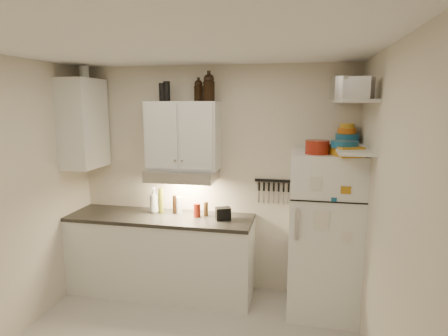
# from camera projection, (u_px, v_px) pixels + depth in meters

# --- Properties ---
(ceiling) EXTENTS (3.20, 3.00, 0.02)m
(ceiling) POSITION_uv_depth(u_px,v_px,m) (165.00, 43.00, 2.68)
(ceiling) COLOR white
(ceiling) RESTS_ON ground
(back_wall) EXTENTS (3.20, 0.02, 2.60)m
(back_wall) POSITION_uv_depth(u_px,v_px,m) (213.00, 180.00, 4.36)
(back_wall) COLOR beige
(back_wall) RESTS_ON ground
(right_wall) EXTENTS (0.02, 3.00, 2.60)m
(right_wall) POSITION_uv_depth(u_px,v_px,m) (390.00, 232.00, 2.59)
(right_wall) COLOR beige
(right_wall) RESTS_ON ground
(base_cabinet) EXTENTS (2.10, 0.60, 0.88)m
(base_cabinet) POSITION_uv_depth(u_px,v_px,m) (161.00, 256.00, 4.32)
(base_cabinet) COLOR white
(base_cabinet) RESTS_ON floor
(countertop) EXTENTS (2.10, 0.62, 0.04)m
(countertop) POSITION_uv_depth(u_px,v_px,m) (160.00, 217.00, 4.24)
(countertop) COLOR #292723
(countertop) RESTS_ON base_cabinet
(upper_cabinet) EXTENTS (0.80, 0.33, 0.75)m
(upper_cabinet) POSITION_uv_depth(u_px,v_px,m) (183.00, 135.00, 4.16)
(upper_cabinet) COLOR white
(upper_cabinet) RESTS_ON back_wall
(side_cabinet) EXTENTS (0.33, 0.55, 1.00)m
(side_cabinet) POSITION_uv_depth(u_px,v_px,m) (84.00, 124.00, 4.23)
(side_cabinet) COLOR white
(side_cabinet) RESTS_ON left_wall
(range_hood) EXTENTS (0.76, 0.46, 0.12)m
(range_hood) POSITION_uv_depth(u_px,v_px,m) (182.00, 175.00, 4.17)
(range_hood) COLOR silver
(range_hood) RESTS_ON back_wall
(fridge) EXTENTS (0.70, 0.68, 1.70)m
(fridge) POSITION_uv_depth(u_px,v_px,m) (324.00, 234.00, 3.86)
(fridge) COLOR white
(fridge) RESTS_ON floor
(shelf_hi) EXTENTS (0.30, 0.95, 0.03)m
(shelf_hi) POSITION_uv_depth(u_px,v_px,m) (354.00, 101.00, 3.46)
(shelf_hi) COLOR white
(shelf_hi) RESTS_ON right_wall
(shelf_lo) EXTENTS (0.30, 0.95, 0.03)m
(shelf_lo) POSITION_uv_depth(u_px,v_px,m) (351.00, 148.00, 3.53)
(shelf_lo) COLOR white
(shelf_lo) RESTS_ON right_wall
(knife_strip) EXTENTS (0.42, 0.02, 0.03)m
(knife_strip) POSITION_uv_depth(u_px,v_px,m) (274.00, 181.00, 4.20)
(knife_strip) COLOR black
(knife_strip) RESTS_ON back_wall
(dutch_oven) EXTENTS (0.27, 0.27, 0.13)m
(dutch_oven) POSITION_uv_depth(u_px,v_px,m) (317.00, 147.00, 3.57)
(dutch_oven) COLOR maroon
(dutch_oven) RESTS_ON fridge
(book_stack) EXTENTS (0.30, 0.33, 0.09)m
(book_stack) POSITION_uv_depth(u_px,v_px,m) (347.00, 151.00, 3.44)
(book_stack) COLOR #B47B16
(book_stack) RESTS_ON fridge
(spice_jar) EXTENTS (0.06, 0.06, 0.09)m
(spice_jar) POSITION_uv_depth(u_px,v_px,m) (332.00, 149.00, 3.60)
(spice_jar) COLOR silver
(spice_jar) RESTS_ON fridge
(stock_pot) EXTENTS (0.32, 0.32, 0.22)m
(stock_pot) POSITION_uv_depth(u_px,v_px,m) (346.00, 88.00, 3.73)
(stock_pot) COLOR silver
(stock_pot) RESTS_ON shelf_hi
(tin_a) EXTENTS (0.22, 0.20, 0.18)m
(tin_a) POSITION_uv_depth(u_px,v_px,m) (354.00, 89.00, 3.40)
(tin_a) COLOR #AAAAAD
(tin_a) RESTS_ON shelf_hi
(tin_b) EXTENTS (0.23, 0.23, 0.18)m
(tin_b) POSITION_uv_depth(u_px,v_px,m) (362.00, 88.00, 3.06)
(tin_b) COLOR #AAAAAD
(tin_b) RESTS_ON shelf_hi
(bowl_teal) EXTENTS (0.24, 0.24, 0.09)m
(bowl_teal) POSITION_uv_depth(u_px,v_px,m) (347.00, 139.00, 3.83)
(bowl_teal) COLOR #155378
(bowl_teal) RESTS_ON shelf_lo
(bowl_orange) EXTENTS (0.19, 0.19, 0.06)m
(bowl_orange) POSITION_uv_depth(u_px,v_px,m) (347.00, 131.00, 3.87)
(bowl_orange) COLOR orange
(bowl_orange) RESTS_ON bowl_teal
(bowl_yellow) EXTENTS (0.15, 0.15, 0.05)m
(bowl_yellow) POSITION_uv_depth(u_px,v_px,m) (347.00, 126.00, 3.86)
(bowl_yellow) COLOR gold
(bowl_yellow) RESTS_ON bowl_orange
(plates) EXTENTS (0.30, 0.30, 0.06)m
(plates) POSITION_uv_depth(u_px,v_px,m) (345.00, 144.00, 3.47)
(plates) COLOR #155378
(plates) RESTS_ON shelf_lo
(growler_a) EXTENTS (0.11, 0.11, 0.24)m
(growler_a) POSITION_uv_depth(u_px,v_px,m) (199.00, 90.00, 4.09)
(growler_a) COLOR black
(growler_a) RESTS_ON upper_cabinet
(growler_b) EXTENTS (0.15, 0.15, 0.30)m
(growler_b) POSITION_uv_depth(u_px,v_px,m) (209.00, 87.00, 4.00)
(growler_b) COLOR black
(growler_b) RESTS_ON upper_cabinet
(thermos_a) EXTENTS (0.10, 0.10, 0.21)m
(thermos_a) POSITION_uv_depth(u_px,v_px,m) (167.00, 91.00, 4.07)
(thermos_a) COLOR black
(thermos_a) RESTS_ON upper_cabinet
(thermos_b) EXTENTS (0.08, 0.08, 0.19)m
(thermos_b) POSITION_uv_depth(u_px,v_px,m) (162.00, 92.00, 4.06)
(thermos_b) COLOR black
(thermos_b) RESTS_ON upper_cabinet
(side_jar) EXTENTS (0.13, 0.13, 0.14)m
(side_jar) POSITION_uv_depth(u_px,v_px,m) (84.00, 72.00, 4.16)
(side_jar) COLOR silver
(side_jar) RESTS_ON side_cabinet
(soap_bottle) EXTENTS (0.13, 0.13, 0.34)m
(soap_bottle) POSITION_uv_depth(u_px,v_px,m) (154.00, 198.00, 4.33)
(soap_bottle) COLOR white
(soap_bottle) RESTS_ON countertop
(pepper_mill) EXTENTS (0.06, 0.06, 0.16)m
(pepper_mill) POSITION_uv_depth(u_px,v_px,m) (206.00, 209.00, 4.22)
(pepper_mill) COLOR brown
(pepper_mill) RESTS_ON countertop
(oil_bottle) EXTENTS (0.07, 0.07, 0.29)m
(oil_bottle) POSITION_uv_depth(u_px,v_px,m) (161.00, 201.00, 4.32)
(oil_bottle) COLOR #5F6318
(oil_bottle) RESTS_ON countertop
(vinegar_bottle) EXTENTS (0.05, 0.05, 0.21)m
(vinegar_bottle) POSITION_uv_depth(u_px,v_px,m) (175.00, 205.00, 4.31)
(vinegar_bottle) COLOR black
(vinegar_bottle) RESTS_ON countertop
(clear_bottle) EXTENTS (0.08, 0.08, 0.19)m
(clear_bottle) POSITION_uv_depth(u_px,v_px,m) (179.00, 205.00, 4.32)
(clear_bottle) COLOR silver
(clear_bottle) RESTS_ON countertop
(red_jar) EXTENTS (0.08, 0.08, 0.16)m
(red_jar) POSITION_uv_depth(u_px,v_px,m) (197.00, 210.00, 4.19)
(red_jar) COLOR maroon
(red_jar) RESTS_ON countertop
(caddy) EXTENTS (0.19, 0.17, 0.14)m
(caddy) POSITION_uv_depth(u_px,v_px,m) (223.00, 214.00, 4.09)
(caddy) COLOR black
(caddy) RESTS_ON countertop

